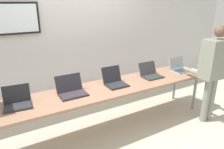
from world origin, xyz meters
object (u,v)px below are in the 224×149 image
at_px(laptop_station_3, 151,74).
at_px(laptop_station_4, 180,68).
at_px(person, 214,66).
at_px(workbench, 104,91).
at_px(laptop_station_0, 17,102).
at_px(laptop_station_1, 72,90).
at_px(laptop_station_2, 115,81).

bearing_deg(laptop_station_3, laptop_station_4, -0.56).
bearing_deg(person, workbench, 159.45).
height_order(laptop_station_0, laptop_station_1, laptop_station_1).
bearing_deg(laptop_station_1, laptop_station_2, -0.51).
xyz_separation_m(workbench, laptop_station_1, (-0.49, 0.05, 0.10)).
height_order(laptop_station_0, laptop_station_2, laptop_station_2).
distance_m(workbench, person, 1.79).
distance_m(laptop_station_0, person, 2.94).
relative_size(laptop_station_2, laptop_station_3, 1.01).
bearing_deg(laptop_station_3, laptop_station_2, -179.99).
xyz_separation_m(laptop_station_0, laptop_station_1, (0.70, -0.00, 0.00)).
relative_size(laptop_station_2, person, 0.22).
xyz_separation_m(laptop_station_0, person, (2.85, -0.68, 0.20)).
bearing_deg(laptop_station_1, workbench, -6.22).
xyz_separation_m(laptop_station_3, person, (0.72, -0.67, 0.20)).
bearing_deg(workbench, laptop_station_0, 177.24).
bearing_deg(laptop_station_1, laptop_station_3, -0.25).
xyz_separation_m(workbench, laptop_station_3, (0.94, 0.05, 0.10)).
bearing_deg(workbench, laptop_station_4, 1.42).
relative_size(laptop_station_0, laptop_station_4, 0.91).
bearing_deg(laptop_station_2, laptop_station_3, 0.01).
distance_m(laptop_station_1, person, 2.26).
bearing_deg(person, laptop_station_4, 91.95).
height_order(laptop_station_1, laptop_station_3, laptop_station_1).
bearing_deg(laptop_station_4, person, -88.05).
bearing_deg(person, laptop_station_3, 137.09).
relative_size(laptop_station_0, laptop_station_2, 0.99).
xyz_separation_m(laptop_station_1, laptop_station_3, (1.43, -0.01, -0.00)).
distance_m(laptop_station_1, laptop_station_2, 0.70).
xyz_separation_m(laptop_station_2, person, (1.44, -0.67, 0.20)).
distance_m(workbench, laptop_station_2, 0.24).
xyz_separation_m(laptop_station_2, laptop_station_3, (0.72, 0.00, -0.01)).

